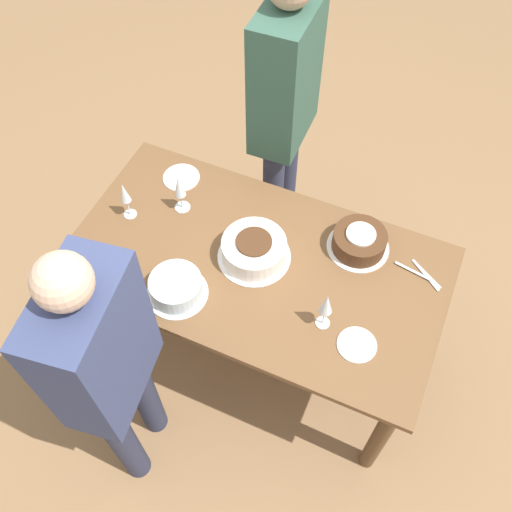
# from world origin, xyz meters

# --- Properties ---
(ground_plane) EXTENTS (12.00, 12.00, 0.00)m
(ground_plane) POSITION_xyz_m (0.00, 0.00, 0.00)
(ground_plane) COLOR #8E6B47
(dining_table) EXTENTS (1.60, 0.87, 0.75)m
(dining_table) POSITION_xyz_m (0.00, 0.00, 0.64)
(dining_table) COLOR brown
(dining_table) RESTS_ON ground_plane
(cake_center_white) EXTENTS (0.31, 0.31, 0.12)m
(cake_center_white) POSITION_xyz_m (0.02, -0.02, 0.80)
(cake_center_white) COLOR white
(cake_center_white) RESTS_ON dining_table
(cake_front_chocolate) EXTENTS (0.27, 0.27, 0.10)m
(cake_front_chocolate) POSITION_xyz_m (-0.37, -0.25, 0.80)
(cake_front_chocolate) COLOR white
(cake_front_chocolate) RESTS_ON dining_table
(cake_back_decorated) EXTENTS (0.25, 0.25, 0.10)m
(cake_back_decorated) POSITION_xyz_m (0.23, 0.27, 0.80)
(cake_back_decorated) COLOR white
(cake_back_decorated) RESTS_ON dining_table
(wine_glass_near) EXTENTS (0.06, 0.06, 0.20)m
(wine_glass_near) POSITION_xyz_m (0.62, -0.01, 0.89)
(wine_glass_near) COLOR silver
(wine_glass_near) RESTS_ON dining_table
(wine_glass_far) EXTENTS (0.07, 0.07, 0.20)m
(wine_glass_far) POSITION_xyz_m (0.43, -0.14, 0.88)
(wine_glass_far) COLOR silver
(wine_glass_far) RESTS_ON dining_table
(wine_glass_extra) EXTENTS (0.06, 0.06, 0.21)m
(wine_glass_extra) POSITION_xyz_m (-0.36, 0.16, 0.90)
(wine_glass_extra) COLOR silver
(wine_glass_extra) RESTS_ON dining_table
(dessert_plate_left) EXTENTS (0.16, 0.16, 0.01)m
(dessert_plate_left) POSITION_xyz_m (-0.51, 0.19, 0.75)
(dessert_plate_left) COLOR white
(dessert_plate_left) RESTS_ON dining_table
(dessert_plate_right) EXTENTS (0.17, 0.17, 0.01)m
(dessert_plate_right) POSITION_xyz_m (0.52, -0.30, 0.75)
(dessert_plate_right) COLOR white
(dessert_plate_right) RESTS_ON dining_table
(fork_pile) EXTENTS (0.21, 0.12, 0.01)m
(fork_pile) POSITION_xyz_m (-0.66, -0.23, 0.75)
(fork_pile) COLOR silver
(fork_pile) RESTS_ON dining_table
(person_cutting) EXTENTS (0.23, 0.41, 1.65)m
(person_cutting) POSITION_xyz_m (0.18, -0.73, 1.00)
(person_cutting) COLOR #2D334C
(person_cutting) RESTS_ON ground_plane
(person_watching) EXTENTS (0.27, 0.43, 1.56)m
(person_watching) POSITION_xyz_m (0.26, 0.71, 0.94)
(person_watching) COLOR #2D334C
(person_watching) RESTS_ON ground_plane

